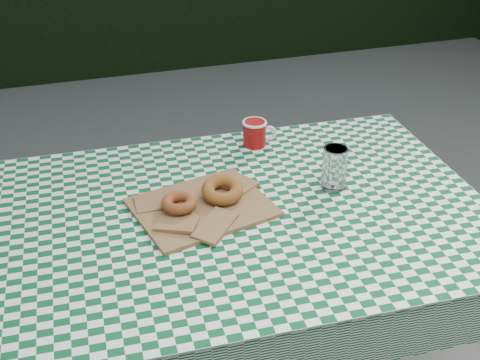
% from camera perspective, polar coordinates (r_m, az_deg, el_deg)
% --- Properties ---
extents(ground, '(60.00, 60.00, 0.00)m').
position_cam_1_polar(ground, '(2.25, 2.68, -16.21)').
color(ground, '#5A5A55').
rests_on(ground, ground).
extents(table, '(1.33, 0.92, 0.75)m').
position_cam_1_polar(table, '(1.85, -0.35, -12.79)').
color(table, brown).
rests_on(table, ground).
extents(tablecloth, '(1.35, 0.94, 0.01)m').
position_cam_1_polar(tablecloth, '(1.61, -0.39, -3.01)').
color(tablecloth, '#0B4924').
rests_on(tablecloth, table).
extents(paper_bag, '(0.39, 0.34, 0.02)m').
position_cam_1_polar(paper_bag, '(1.61, -3.50, -2.43)').
color(paper_bag, olive).
rests_on(paper_bag, tablecloth).
extents(bagel_front, '(0.11, 0.11, 0.03)m').
position_cam_1_polar(bagel_front, '(1.59, -5.62, -2.10)').
color(bagel_front, brown).
rests_on(bagel_front, paper_bag).
extents(bagel_back, '(0.14, 0.14, 0.03)m').
position_cam_1_polar(bagel_back, '(1.63, -1.62, -0.92)').
color(bagel_back, brown).
rests_on(bagel_back, paper_bag).
extents(coffee_mug, '(0.18, 0.18, 0.08)m').
position_cam_1_polar(coffee_mug, '(1.91, 1.33, 4.32)').
color(coffee_mug, '#900B09').
rests_on(coffee_mug, tablecloth).
extents(drinking_glass, '(0.08, 0.08, 0.12)m').
position_cam_1_polar(drinking_glass, '(1.70, 8.67, 1.09)').
color(drinking_glass, silver).
rests_on(drinking_glass, tablecloth).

